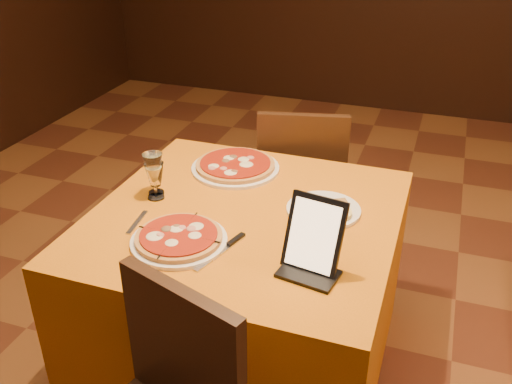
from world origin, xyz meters
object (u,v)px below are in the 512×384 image
(wine_glass, at_px, (154,176))
(pizza_far, at_px, (235,166))
(main_table, at_px, (246,294))
(pizza_near, at_px, (179,239))
(chair_main_far, at_px, (302,185))
(water_glass, at_px, (155,178))
(tablet, at_px, (314,235))

(wine_glass, bearing_deg, pizza_far, 58.75)
(main_table, bearing_deg, pizza_near, -119.57)
(chair_main_far, xyz_separation_m, pizza_near, (-0.14, -1.09, 0.31))
(pizza_near, distance_m, water_glass, 0.38)
(pizza_far, bearing_deg, main_table, -63.44)
(chair_main_far, bearing_deg, water_glass, 51.44)
(pizza_far, bearing_deg, wine_glass, -121.25)
(main_table, bearing_deg, pizza_far, 116.56)
(wine_glass, bearing_deg, tablet, -19.16)
(pizza_far, xyz_separation_m, tablet, (0.48, -0.57, 0.10))
(wine_glass, relative_size, water_glass, 1.46)
(main_table, distance_m, chair_main_far, 0.84)
(water_glass, xyz_separation_m, tablet, (0.70, -0.27, 0.06))
(pizza_far, relative_size, tablet, 1.53)
(main_table, xyz_separation_m, tablet, (0.32, -0.24, 0.49))
(pizza_far, height_order, tablet, tablet)
(main_table, relative_size, pizza_near, 3.36)
(pizza_near, xyz_separation_m, water_glass, (-0.24, 0.29, 0.05))
(main_table, xyz_separation_m, pizza_near, (-0.14, -0.25, 0.39))
(pizza_near, height_order, wine_glass, wine_glass)
(main_table, relative_size, wine_glass, 5.79)
(chair_main_far, bearing_deg, main_table, 76.94)
(chair_main_far, xyz_separation_m, tablet, (0.32, -1.07, 0.41))
(chair_main_far, xyz_separation_m, water_glass, (-0.38, -0.80, 0.36))
(chair_main_far, relative_size, tablet, 3.73)
(chair_main_far, xyz_separation_m, pizza_far, (-0.16, -0.50, 0.31))
(chair_main_far, distance_m, pizza_far, 0.61)
(wine_glass, xyz_separation_m, water_glass, (-0.02, 0.03, -0.03))
(main_table, xyz_separation_m, chair_main_far, (-0.00, 0.83, 0.08))
(pizza_far, xyz_separation_m, water_glass, (-0.22, -0.30, 0.05))
(main_table, bearing_deg, wine_glass, -179.91)
(pizza_far, distance_m, water_glass, 0.37)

